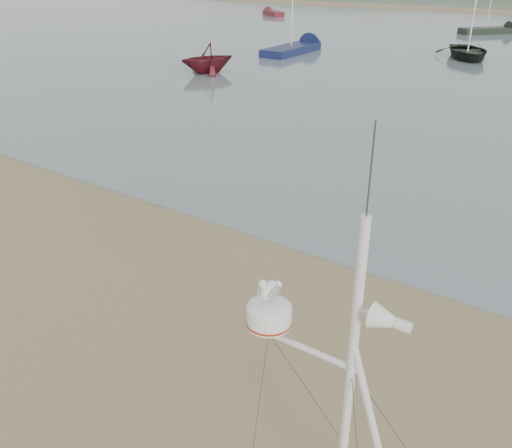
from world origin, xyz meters
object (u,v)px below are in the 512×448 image
Objects in this scene: mast_rig at (336,448)px; sailboat_blue_near at (305,46)px; boat_red at (207,44)px; sailboat_dark_mid at (501,30)px; dinghy_red_far at (270,13)px; boat_dark at (473,21)px.

sailboat_blue_near is at bearing 120.72° from mast_rig.
boat_red is (-18.74, 20.52, 0.46)m from mast_rig.
sailboat_dark_mid is (9.41, 29.10, -1.31)m from boat_red.
sailboat_blue_near is 27.25m from dinghy_red_far.
sailboat_blue_near reaches higher than boat_red.
boat_red is 0.52× the size of sailboat_dark_mid.
sailboat_blue_near is at bearing -116.73° from sailboat_dark_mid.
sailboat_blue_near is at bearing 163.47° from boat_dark.
sailboat_dark_mid is at bearing 96.51° from boat_red.
boat_dark is at bearing 75.50° from boat_red.
boat_dark reaches higher than boat_red.
sailboat_blue_near reaches higher than sailboat_dark_mid.
mast_rig is 1.01× the size of dinghy_red_far.
boat_red is 0.67× the size of dinghy_red_far.
dinghy_red_far is at bearing 173.80° from sailboat_dark_mid.
boat_dark is 33.45m from dinghy_red_far.
dinghy_red_far is at bearing 124.21° from mast_rig.
sailboat_blue_near is 1.19× the size of sailboat_dark_mid.
dinghy_red_far is (-27.76, 18.55, -2.11)m from boat_dark.
sailboat_blue_near is (-18.58, 31.26, -0.85)m from mast_rig.
mast_rig is 1.52× the size of boat_red.
dinghy_red_far is (-17.09, 21.22, -0.01)m from sailboat_blue_near.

